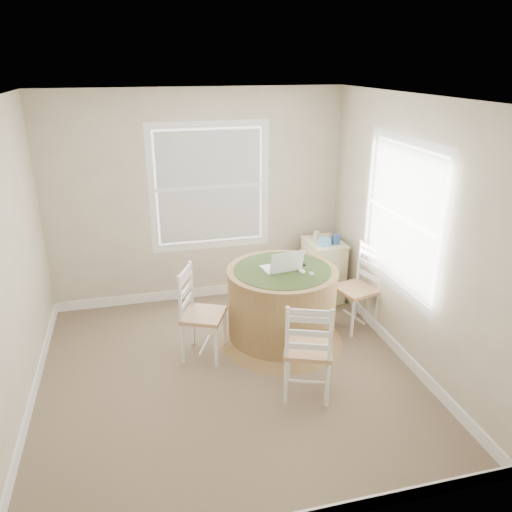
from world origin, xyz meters
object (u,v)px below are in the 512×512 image
object	(u,v)px
chair_near	(308,348)
round_table	(282,302)
corner_chest	(323,270)
chair_right	(356,289)
laptop	(282,267)
chair_left	(203,315)

from	to	relation	value
chair_near	round_table	bearing A→B (deg)	-71.28
round_table	corner_chest	size ratio (longest dim) A/B	1.75
round_table	chair_right	bearing A→B (deg)	10.45
round_table	chair_right	size ratio (longest dim) A/B	1.42
laptop	corner_chest	size ratio (longest dim) A/B	0.53
chair_right	corner_chest	distance (m)	0.81
chair_left	chair_near	distance (m)	1.18
chair_near	chair_right	distance (m)	1.41
chair_left	chair_right	size ratio (longest dim) A/B	1.00
round_table	chair_near	xyz separation A→B (m)	(-0.04, -0.96, 0.02)
chair_right	laptop	world-z (taller)	laptop
chair_left	chair_right	distance (m)	1.77
round_table	chair_near	world-z (taller)	chair_near
chair_right	chair_left	bearing A→B (deg)	-98.23
round_table	corner_chest	distance (m)	1.21
round_table	chair_left	xyz separation A→B (m)	(-0.86, -0.10, 0.02)
chair_right	laptop	size ratio (longest dim) A/B	2.33
laptop	corner_chest	bearing A→B (deg)	-140.90
round_table	laptop	xyz separation A→B (m)	(-0.01, -0.00, 0.42)
chair_left	corner_chest	size ratio (longest dim) A/B	1.23
round_table	chair_near	size ratio (longest dim) A/B	1.42
chair_near	chair_left	bearing A→B (deg)	-25.14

